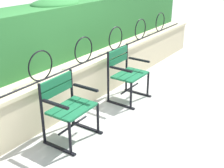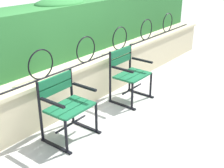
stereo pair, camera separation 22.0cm
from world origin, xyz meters
TOP-DOWN VIEW (x-y plane):
  - ground_plane at (0.00, 0.00)m, footprint 60.00×60.00m
  - stone_wall at (0.00, 0.83)m, footprint 8.19×0.41m
  - iron_arch_fence at (-0.21, 0.75)m, footprint 7.63×0.02m
  - hedge_row at (0.03, 1.35)m, footprint 8.02×0.70m
  - park_chair_left at (-0.72, 0.28)m, footprint 0.62×0.54m
  - park_chair_right at (0.69, 0.29)m, footprint 0.59×0.52m

SIDE VIEW (x-z plane):
  - ground_plane at x=0.00m, z-range 0.00..0.00m
  - stone_wall at x=0.00m, z-range 0.00..0.68m
  - park_chair_left at x=-0.72m, z-range 0.04..0.87m
  - park_chair_right at x=0.69m, z-range 0.03..0.89m
  - iron_arch_fence at x=-0.21m, z-range 0.65..1.07m
  - hedge_row at x=0.03m, z-range 0.65..1.61m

